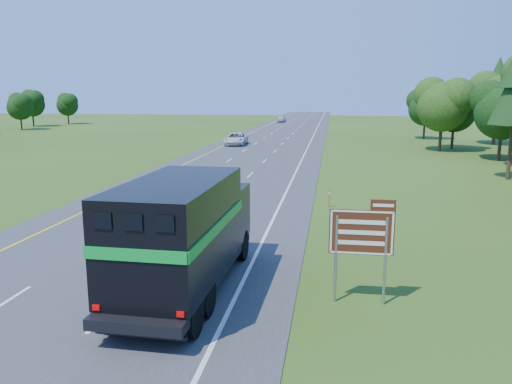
# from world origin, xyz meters

# --- Properties ---
(ground) EXTENTS (300.00, 300.00, 0.00)m
(ground) POSITION_xyz_m (0.00, 0.00, 0.00)
(ground) COLOR #325015
(ground) RESTS_ON ground
(road) EXTENTS (15.00, 260.00, 0.04)m
(road) POSITION_xyz_m (0.00, 50.00, 0.02)
(road) COLOR #38383A
(road) RESTS_ON ground
(lane_markings) EXTENTS (11.15, 260.00, 0.01)m
(lane_markings) POSITION_xyz_m (0.00, 50.00, 0.04)
(lane_markings) COLOR yellow
(lane_markings) RESTS_ON road
(horse_truck) EXTENTS (3.06, 9.07, 3.98)m
(horse_truck) POSITION_xyz_m (3.73, 3.94, 2.17)
(horse_truck) COLOR black
(horse_truck) RESTS_ON road
(white_suv) EXTENTS (2.93, 5.90, 1.61)m
(white_suv) POSITION_xyz_m (-4.09, 53.47, 0.84)
(white_suv) COLOR silver
(white_suv) RESTS_ON road
(far_car) EXTENTS (2.10, 4.56, 1.51)m
(far_car) POSITION_xyz_m (-3.67, 108.31, 0.80)
(far_car) COLOR silver
(far_car) RESTS_ON road
(exit_sign) EXTENTS (2.05, 0.10, 3.47)m
(exit_sign) POSITION_xyz_m (9.59, 3.95, 2.25)
(exit_sign) COLOR gray
(exit_sign) RESTS_ON ground
(delineator) EXTENTS (0.09, 0.05, 1.12)m
(delineator) POSITION_xyz_m (8.47, 17.93, 0.60)
(delineator) COLOR red
(delineator) RESTS_ON ground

